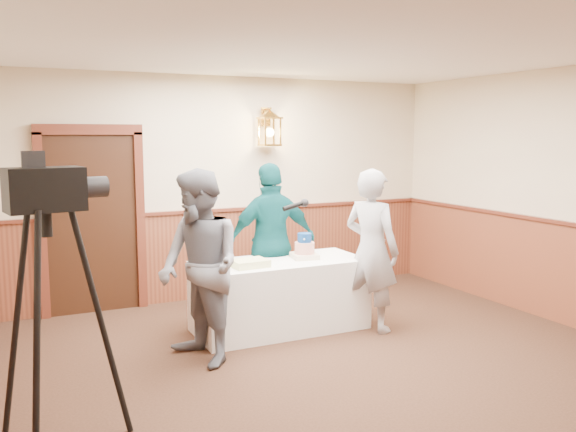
# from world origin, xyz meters

# --- Properties ---
(ground) EXTENTS (7.00, 7.00, 0.00)m
(ground) POSITION_xyz_m (0.00, 0.00, 0.00)
(ground) COLOR #301D12
(ground) RESTS_ON ground
(room_shell) EXTENTS (6.02, 7.02, 2.81)m
(room_shell) POSITION_xyz_m (-0.05, 0.45, 1.52)
(room_shell) COLOR beige
(room_shell) RESTS_ON ground
(display_table) EXTENTS (1.80, 0.80, 0.75)m
(display_table) POSITION_xyz_m (0.08, 1.90, 0.38)
(display_table) COLOR white
(display_table) RESTS_ON ground
(tiered_cake) EXTENTS (0.31, 0.31, 0.28)m
(tiered_cake) POSITION_xyz_m (0.37, 1.89, 0.86)
(tiered_cake) COLOR beige
(tiered_cake) RESTS_ON display_table
(sheet_cake_yellow) EXTENTS (0.37, 0.30, 0.07)m
(sheet_cake_yellow) POSITION_xyz_m (-0.32, 1.76, 0.79)
(sheet_cake_yellow) COLOR #D7DE85
(sheet_cake_yellow) RESTS_ON display_table
(sheet_cake_green) EXTENTS (0.29, 0.24, 0.06)m
(sheet_cake_green) POSITION_xyz_m (-0.64, 1.92, 0.78)
(sheet_cake_green) COLOR #ADD395
(sheet_cake_green) RESTS_ON display_table
(interviewer) EXTENTS (1.60, 1.00, 1.77)m
(interviewer) POSITION_xyz_m (-0.97, 1.34, 0.89)
(interviewer) COLOR slate
(interviewer) RESTS_ON ground
(baker) EXTENTS (0.63, 0.74, 1.72)m
(baker) POSITION_xyz_m (0.95, 1.48, 0.86)
(baker) COLOR #9B9A9F
(baker) RESTS_ON ground
(assistant_p) EXTENTS (1.05, 0.48, 1.77)m
(assistant_p) POSITION_xyz_m (0.15, 2.26, 0.88)
(assistant_p) COLOR #0C4A4F
(assistant_p) RESTS_ON ground
(tv_camera_rig) EXTENTS (0.74, 0.68, 1.87)m
(tv_camera_rig) POSITION_xyz_m (-2.31, 0.21, 0.84)
(tv_camera_rig) COLOR black
(tv_camera_rig) RESTS_ON ground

